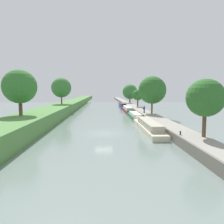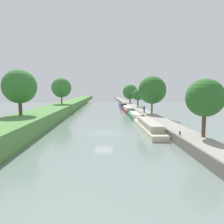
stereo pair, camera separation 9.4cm
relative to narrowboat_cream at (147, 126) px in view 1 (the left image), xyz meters
The scene contains 18 objects.
ground_plane 7.28m from the narrowboat_cream, 160.27° to the right, with size 160.00×160.00×0.00m, color slate.
left_grassy_bank 18.50m from the narrowboat_cream, behind, with size 6.16×260.00×2.38m.
right_towpath 3.98m from the narrowboat_cream, 37.99° to the right, with size 3.03×260.00×1.09m.
stone_quay 2.87m from the narrowboat_cream, 58.65° to the right, with size 0.25×260.00×1.14m.
narrowboat_cream is the anchor object (origin of this frame).
narrowboat_green 14.88m from the narrowboat_cream, 89.33° to the left, with size 2.04×13.19×1.93m.
narrowboat_maroon 29.87m from the narrowboat_cream, 89.60° to the left, with size 2.01×16.52×2.12m.
narrowboat_blue 44.86m from the narrowboat_cream, 89.76° to the left, with size 1.99×13.25×2.17m.
tree_rightbank_near 11.93m from the narrowboat_cream, 67.91° to the right, with size 4.10×4.10×6.32m.
tree_rightbank_midnear 15.24m from the narrowboat_cream, 74.14° to the left, with size 6.07×6.07×8.20m.
tree_rightbank_midfar 33.28m from the narrowboat_cream, 83.28° to the left, with size 3.38×3.38×5.38m.
tree_rightbank_far 54.71m from the narrowboat_cream, 85.66° to the left, with size 6.11×6.11×7.64m.
tree_leftbank_downstream 20.42m from the narrowboat_cream, behind, with size 5.11×5.11×6.92m.
tree_leftbank_upstream 33.14m from the narrowboat_cream, 124.55° to the left, with size 5.46×5.46×7.29m.
person_walking 15.16m from the narrowboat_cream, 80.72° to the left, with size 0.34×0.34×1.66m.
mooring_bollard_near 9.34m from the narrowboat_cream, 78.14° to the right, with size 0.16×0.16×0.45m.
mooring_bollard_far 51.16m from the narrowboat_cream, 87.85° to the left, with size 0.16×0.16×0.45m.
park_bench 25.18m from the narrowboat_cream, 80.40° to the left, with size 0.44×1.50×0.47m.
Camera 1 is at (-0.04, -30.03, 6.13)m, focal length 33.87 mm.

